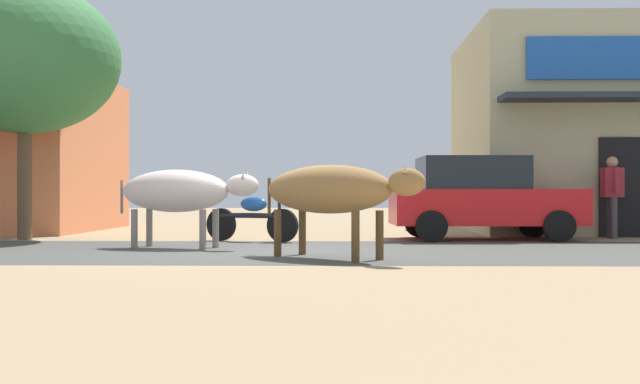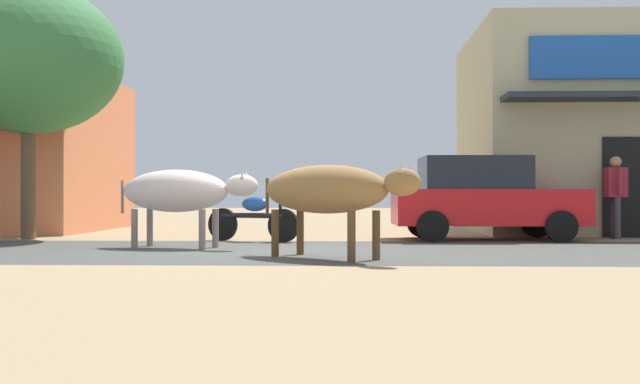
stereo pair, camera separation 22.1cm
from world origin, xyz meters
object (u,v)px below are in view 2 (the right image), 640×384
at_px(cow_near_brown, 178,192).
at_px(parked_hatchback_car, 483,197).
at_px(parked_motorcycle, 254,217).
at_px(pedestrian_by_shop, 616,190).
at_px(roadside_tree, 28,59).
at_px(cow_far_dark, 328,190).

bearing_deg(cow_near_brown, parked_hatchback_car, 25.42).
distance_m(parked_motorcycle, pedestrian_by_shop, 7.31).
bearing_deg(roadside_tree, pedestrian_by_shop, 2.67).
height_order(roadside_tree, pedestrian_by_shop, roadside_tree).
bearing_deg(pedestrian_by_shop, roadside_tree, -177.33).
bearing_deg(parked_motorcycle, cow_far_dark, -69.15).
bearing_deg(cow_far_dark, roadside_tree, 143.22).
bearing_deg(pedestrian_by_shop, parked_motorcycle, -170.97).
distance_m(cow_near_brown, pedestrian_by_shop, 8.77).
relative_size(roadside_tree, parked_hatchback_car, 1.37).
relative_size(parked_hatchback_car, parked_motorcycle, 2.03).
relative_size(cow_near_brown, pedestrian_by_shop, 1.49).
height_order(roadside_tree, parked_motorcycle, roadside_tree).
relative_size(roadside_tree, cow_far_dark, 2.11).
relative_size(parked_hatchback_car, cow_far_dark, 1.54).
bearing_deg(parked_motorcycle, parked_hatchback_car, 9.39).
xyz_separation_m(cow_far_dark, pedestrian_by_shop, (5.68, 5.13, 0.02)).
bearing_deg(parked_hatchback_car, roadside_tree, -179.08).
bearing_deg(pedestrian_by_shop, parked_hatchback_car, -171.56).
xyz_separation_m(roadside_tree, cow_far_dark, (6.13, -4.58, -2.65)).
distance_m(parked_hatchback_car, cow_far_dark, 5.57).
bearing_deg(roadside_tree, cow_near_brown, -34.72).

